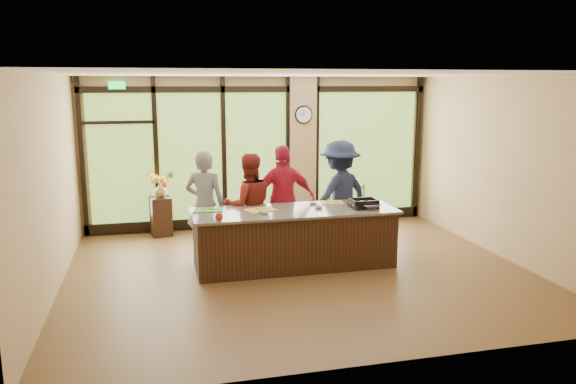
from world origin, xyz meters
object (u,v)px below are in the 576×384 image
island_base (294,239)px  roasting_pan (364,206)px  cook_right (339,195)px  cook_left (205,205)px  bar_cart (346,198)px  flower_stand (161,216)px

island_base → roasting_pan: 1.23m
cook_right → roasting_pan: bearing=70.8°
island_base → cook_left: cook_left is taller
island_base → cook_right: cook_right is taller
cook_left → bar_cart: bearing=-130.5°
flower_stand → cook_left: bearing=-76.0°
island_base → flower_stand: size_ratio=4.18×
flower_stand → bar_cart: bearing=-9.8°
flower_stand → island_base: bearing=-59.0°
cook_left → flower_stand: (-0.70, 1.61, -0.53)m
cook_right → flower_stand: cook_right is taller
bar_cart → island_base: bearing=-107.4°
island_base → bar_cart: bearing=53.9°
cook_left → bar_cart: (3.03, 1.58, -0.35)m
cook_right → roasting_pan: size_ratio=4.66×
cook_left → flower_stand: cook_left is taller
cook_right → flower_stand: (-3.04, 1.56, -0.58)m
island_base → roasting_pan: (1.10, -0.14, 0.52)m
island_base → roasting_pan: size_ratio=7.59×
cook_right → flower_stand: 3.46m
roasting_pan → cook_right: bearing=88.7°
cook_left → roasting_pan: 2.59m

